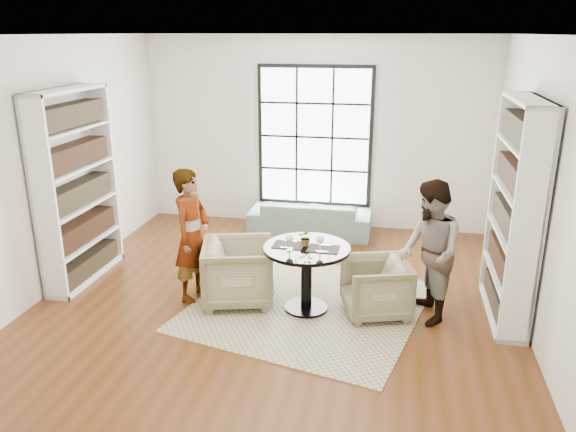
% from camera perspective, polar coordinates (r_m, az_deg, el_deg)
% --- Properties ---
extents(ground, '(6.00, 6.00, 0.00)m').
position_cam_1_polar(ground, '(6.62, -1.38, -9.01)').
color(ground, '#5A2A15').
extents(room_shell, '(6.00, 6.01, 6.00)m').
position_cam_1_polar(room_shell, '(6.66, -0.44, 2.79)').
color(room_shell, silver).
rests_on(room_shell, ground).
extents(rug, '(2.99, 2.99, 0.01)m').
position_cam_1_polar(rug, '(6.60, 2.00, -9.07)').
color(rug, tan).
rests_on(rug, ground).
extents(pedestal_table, '(0.96, 0.96, 0.77)m').
position_cam_1_polar(pedestal_table, '(6.28, 1.90, -4.95)').
color(pedestal_table, black).
rests_on(pedestal_table, ground).
extents(sofa, '(1.88, 0.75, 0.55)m').
position_cam_1_polar(sofa, '(8.73, 2.26, -0.18)').
color(sofa, slate).
rests_on(sofa, ground).
extents(armchair_left, '(0.99, 0.97, 0.74)m').
position_cam_1_polar(armchair_left, '(6.57, -5.03, -5.70)').
color(armchair_left, '#B9B284').
rests_on(armchair_left, ground).
extents(armchair_right, '(0.87, 0.86, 0.64)m').
position_cam_1_polar(armchair_right, '(6.36, 8.89, -7.20)').
color(armchair_right, tan).
rests_on(armchair_right, ground).
extents(person_left, '(0.47, 0.63, 1.58)m').
position_cam_1_polar(person_left, '(6.59, -9.74, -1.94)').
color(person_left, gray).
rests_on(person_left, ground).
extents(person_right, '(0.78, 0.90, 1.57)m').
position_cam_1_polar(person_right, '(6.19, 14.19, -3.61)').
color(person_right, gray).
rests_on(person_right, ground).
extents(placemat_left, '(0.34, 0.27, 0.01)m').
position_cam_1_polar(placemat_left, '(6.24, 0.06, -2.96)').
color(placemat_left, black).
rests_on(placemat_left, pedestal_table).
extents(placemat_right, '(0.34, 0.27, 0.01)m').
position_cam_1_polar(placemat_right, '(6.15, 3.62, -3.34)').
color(placemat_right, black).
rests_on(placemat_right, pedestal_table).
extents(cutlery_left, '(0.14, 0.22, 0.01)m').
position_cam_1_polar(cutlery_left, '(6.24, 0.06, -2.90)').
color(cutlery_left, silver).
rests_on(cutlery_left, placemat_left).
extents(cutlery_right, '(0.14, 0.22, 0.01)m').
position_cam_1_polar(cutlery_right, '(6.15, 3.62, -3.28)').
color(cutlery_right, silver).
rests_on(cutlery_right, placemat_right).
extents(wine_glass_left, '(0.09, 0.09, 0.19)m').
position_cam_1_polar(wine_glass_left, '(6.05, 0.15, -2.32)').
color(wine_glass_left, silver).
rests_on(wine_glass_left, pedestal_table).
extents(wine_glass_right, '(0.09, 0.09, 0.19)m').
position_cam_1_polar(wine_glass_right, '(6.02, 3.29, -2.45)').
color(wine_glass_right, silver).
rests_on(wine_glass_right, pedestal_table).
extents(flower_centerpiece, '(0.17, 0.15, 0.19)m').
position_cam_1_polar(flower_centerpiece, '(6.21, 1.85, -2.20)').
color(flower_centerpiece, gray).
rests_on(flower_centerpiece, pedestal_table).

